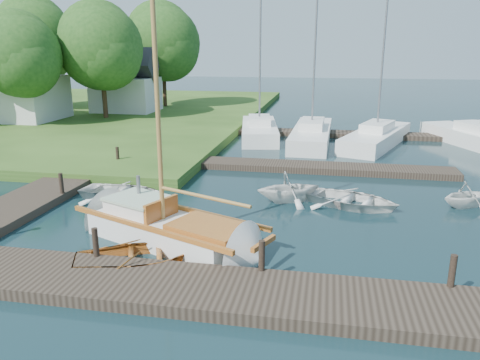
% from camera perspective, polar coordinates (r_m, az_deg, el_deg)
% --- Properties ---
extents(ground, '(160.00, 160.00, 0.00)m').
position_cam_1_polar(ground, '(16.94, -0.00, -3.91)').
color(ground, black).
rests_on(ground, ground).
extents(near_dock, '(18.00, 2.20, 0.30)m').
position_cam_1_polar(near_dock, '(11.54, -5.69, -13.10)').
color(near_dock, black).
rests_on(near_dock, ground).
extents(left_dock, '(2.20, 18.00, 0.30)m').
position_cam_1_polar(left_dock, '(21.53, -20.36, -0.19)').
color(left_dock, black).
rests_on(left_dock, ground).
extents(far_dock, '(14.00, 1.60, 0.30)m').
position_cam_1_polar(far_dock, '(22.88, 7.97, 1.58)').
color(far_dock, black).
rests_on(far_dock, ground).
extents(pontoon, '(30.00, 1.60, 0.30)m').
position_cam_1_polar(pontoon, '(32.92, 22.97, 4.82)').
color(pontoon, black).
rests_on(pontoon, ground).
extents(mooring_post_1, '(0.16, 0.16, 0.80)m').
position_cam_1_polar(mooring_post_1, '(13.21, -17.20, -7.25)').
color(mooring_post_1, black).
rests_on(mooring_post_1, near_dock).
extents(mooring_post_2, '(0.16, 0.16, 0.80)m').
position_cam_1_polar(mooring_post_2, '(11.88, 2.67, -9.18)').
color(mooring_post_2, black).
rests_on(mooring_post_2, near_dock).
extents(mooring_post_3, '(0.16, 0.16, 0.80)m').
position_cam_1_polar(mooring_post_3, '(12.18, 24.48, -10.05)').
color(mooring_post_3, black).
rests_on(mooring_post_3, near_dock).
extents(mooring_post_4, '(0.16, 0.16, 0.80)m').
position_cam_1_polar(mooring_post_4, '(19.23, -20.95, -0.38)').
color(mooring_post_4, black).
rests_on(mooring_post_4, left_dock).
extents(mooring_post_5, '(0.16, 0.16, 0.80)m').
position_cam_1_polar(mooring_post_5, '(23.49, -14.69, 2.96)').
color(mooring_post_5, black).
rests_on(mooring_post_5, left_dock).
extents(sailboat, '(7.34, 4.64, 9.83)m').
position_cam_1_polar(sailboat, '(14.42, -8.25, -6.23)').
color(sailboat, white).
rests_on(sailboat, ground).
extents(dinghy, '(4.05, 3.53, 0.70)m').
position_cam_1_polar(dinghy, '(13.15, -12.27, -8.65)').
color(dinghy, brown).
rests_on(dinghy, ground).
extents(tender_a, '(3.85, 2.95, 0.74)m').
position_cam_1_polar(tender_a, '(18.74, -13.95, -1.24)').
color(tender_a, white).
rests_on(tender_a, ground).
extents(tender_b, '(3.09, 2.92, 1.29)m').
position_cam_1_polar(tender_b, '(18.00, 5.97, -0.64)').
color(tender_b, white).
rests_on(tender_b, ground).
extents(tender_c, '(4.09, 3.51, 0.71)m').
position_cam_1_polar(tender_c, '(17.92, 13.54, -2.04)').
color(tender_c, white).
rests_on(tender_c, ground).
extents(tender_d, '(2.69, 2.60, 1.09)m').
position_cam_1_polar(tender_d, '(19.27, 25.98, -1.40)').
color(tender_d, white).
rests_on(tender_d, ground).
extents(marina_boat_0, '(3.46, 7.91, 10.03)m').
position_cam_1_polar(marina_boat_0, '(30.97, 2.36, 6.22)').
color(marina_boat_0, white).
rests_on(marina_boat_0, ground).
extents(marina_boat_1, '(2.43, 9.19, 10.26)m').
position_cam_1_polar(marina_boat_1, '(29.78, 8.72, 5.66)').
color(marina_boat_1, white).
rests_on(marina_boat_1, ground).
extents(marina_boat_2, '(5.01, 8.78, 11.39)m').
position_cam_1_polar(marina_boat_2, '(29.68, 16.31, 5.20)').
color(marina_boat_2, white).
rests_on(marina_boat_2, ground).
extents(marina_boat_4, '(5.43, 8.95, 10.03)m').
position_cam_1_polar(marina_boat_4, '(31.35, 27.11, 4.61)').
color(marina_boat_4, white).
rests_on(marina_boat_4, ground).
extents(house_a, '(6.30, 5.00, 6.29)m').
position_cam_1_polar(house_a, '(39.21, -25.61, 10.27)').
color(house_a, silver).
rests_on(house_a, shore).
extents(house_c, '(5.25, 4.00, 5.28)m').
position_cam_1_polar(house_c, '(41.43, -13.76, 11.03)').
color(house_c, silver).
rests_on(house_c, shore).
extents(tree_2, '(5.83, 5.75, 7.82)m').
position_cam_1_polar(tree_2, '(36.37, -25.25, 13.63)').
color(tree_2, '#332114').
rests_on(tree_2, shore).
extents(tree_3, '(6.41, 6.38, 8.74)m').
position_cam_1_polar(tree_3, '(37.74, -16.60, 15.33)').
color(tree_3, '#332114').
rests_on(tree_3, shore).
extents(tree_4, '(7.01, 7.01, 9.66)m').
position_cam_1_polar(tree_4, '(45.23, -23.68, 15.37)').
color(tree_4, '#332114').
rests_on(tree_4, shore).
extents(tree_7, '(6.83, 6.83, 9.38)m').
position_cam_1_polar(tree_7, '(44.32, -9.40, 16.24)').
color(tree_7, '#332114').
rests_on(tree_7, shore).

